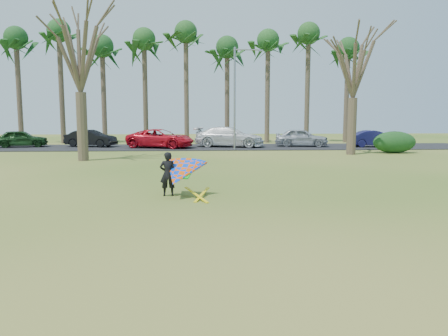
{
  "coord_description": "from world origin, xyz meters",
  "views": [
    {
      "loc": [
        -0.84,
        -12.42,
        2.91
      ],
      "look_at": [
        0.0,
        2.0,
        1.1
      ],
      "focal_mm": 35.0,
      "sensor_mm": 36.0,
      "label": 1
    }
  ],
  "objects": [
    {
      "name": "parking_strip",
      "position": [
        0.0,
        25.0,
        0.03
      ],
      "size": [
        46.0,
        7.0,
        0.06
      ],
      "primitive_type": "cube",
      "color": "black",
      "rests_on": "ground"
    },
    {
      "name": "bare_tree_left",
      "position": [
        -8.0,
        15.0,
        6.92
      ],
      "size": [
        6.6,
        6.6,
        9.7
      ],
      "color": "#4C3F2E",
      "rests_on": "ground"
    },
    {
      "name": "palm_9",
      "position": [
        14.0,
        31.0,
        9.17
      ],
      "size": [
        4.84,
        4.84,
        10.84
      ],
      "color": "#4E412F",
      "rests_on": "ground"
    },
    {
      "name": "palm_4",
      "position": [
        -6.0,
        31.0,
        9.85
      ],
      "size": [
        4.84,
        4.84,
        11.54
      ],
      "color": "#4D3F2E",
      "rests_on": "ground"
    },
    {
      "name": "palm_1",
      "position": [
        -18.0,
        31.0,
        9.85
      ],
      "size": [
        4.84,
        4.84,
        11.54
      ],
      "color": "brown",
      "rests_on": "ground"
    },
    {
      "name": "car_3",
      "position": [
        1.81,
        24.94,
        0.92
      ],
      "size": [
        6.33,
        3.86,
        1.72
      ],
      "primitive_type": "imported",
      "rotation": [
        0.0,
        0.0,
        1.31
      ],
      "color": "white",
      "rests_on": "parking_strip"
    },
    {
      "name": "car_2",
      "position": [
        -4.0,
        24.24,
        0.84
      ],
      "size": [
        6.13,
        4.31,
        1.55
      ],
      "primitive_type": "imported",
      "rotation": [
        0.0,
        0.0,
        1.23
      ],
      "color": "red",
      "rests_on": "parking_strip"
    },
    {
      "name": "ground",
      "position": [
        0.0,
        0.0,
        0.0
      ],
      "size": [
        100.0,
        100.0,
        0.0
      ],
      "primitive_type": "plane",
      "color": "#285813",
      "rests_on": "ground"
    },
    {
      "name": "palm_7",
      "position": [
        6.0,
        31.0,
        9.85
      ],
      "size": [
        4.84,
        4.84,
        11.54
      ],
      "color": "#4D3C2E",
      "rests_on": "ground"
    },
    {
      "name": "bare_tree_right",
      "position": [
        10.0,
        18.0,
        6.57
      ],
      "size": [
        6.27,
        6.27,
        9.21
      ],
      "color": "#4D3C2E",
      "rests_on": "ground"
    },
    {
      "name": "palm_2",
      "position": [
        -14.0,
        31.0,
        10.52
      ],
      "size": [
        4.84,
        4.84,
        12.24
      ],
      "color": "#453629",
      "rests_on": "ground"
    },
    {
      "name": "streetlight",
      "position": [
        2.16,
        22.0,
        4.46
      ],
      "size": [
        2.28,
        0.18,
        8.0
      ],
      "color": "gray",
      "rests_on": "ground"
    },
    {
      "name": "kite_flyer",
      "position": [
        -1.53,
        2.72,
        0.84
      ],
      "size": [
        2.13,
        2.39,
        2.02
      ],
      "color": "black",
      "rests_on": "ground"
    },
    {
      "name": "car_5",
      "position": [
        14.22,
        24.11,
        0.76
      ],
      "size": [
        4.35,
        1.74,
        1.41
      ],
      "primitive_type": "imported",
      "rotation": [
        0.0,
        0.0,
        1.51
      ],
      "color": "#1A1A4F",
      "rests_on": "parking_strip"
    },
    {
      "name": "palm_8",
      "position": [
        10.0,
        31.0,
        10.52
      ],
      "size": [
        4.84,
        4.84,
        12.24
      ],
      "color": "#493B2C",
      "rests_on": "ground"
    },
    {
      "name": "car_1",
      "position": [
        -10.1,
        25.73,
        0.78
      ],
      "size": [
        4.62,
        2.66,
        1.44
      ],
      "primitive_type": "imported",
      "rotation": [
        0.0,
        0.0,
        1.29
      ],
      "color": "black",
      "rests_on": "parking_strip"
    },
    {
      "name": "car_4",
      "position": [
        8.11,
        25.08,
        0.83
      ],
      "size": [
        4.85,
        2.9,
        1.54
      ],
      "primitive_type": "imported",
      "rotation": [
        0.0,
        0.0,
        1.32
      ],
      "color": "#9DA2AA",
      "rests_on": "parking_strip"
    },
    {
      "name": "palm_6",
      "position": [
        2.0,
        31.0,
        9.17
      ],
      "size": [
        4.84,
        4.84,
        10.84
      ],
      "color": "#4B3A2D",
      "rests_on": "ground"
    },
    {
      "name": "palm_3",
      "position": [
        -10.0,
        31.0,
        9.17
      ],
      "size": [
        4.84,
        4.84,
        10.84
      ],
      "color": "#46362A",
      "rests_on": "ground"
    },
    {
      "name": "palm_5",
      "position": [
        -2.0,
        31.0,
        10.52
      ],
      "size": [
        4.84,
        4.84,
        12.24
      ],
      "color": "brown",
      "rests_on": "ground"
    },
    {
      "name": "car_0",
      "position": [
        -15.95,
        25.69,
        0.78
      ],
      "size": [
        4.53,
        2.62,
        1.45
      ],
      "primitive_type": "imported",
      "rotation": [
        0.0,
        0.0,
        1.8
      ],
      "color": "#163816",
      "rests_on": "parking_strip"
    },
    {
      "name": "hedge_near",
      "position": [
        13.58,
        18.93,
        0.8
      ],
      "size": [
        3.22,
        1.46,
        1.61
      ],
      "primitive_type": "ellipsoid",
      "color": "#163E18",
      "rests_on": "ground"
    }
  ]
}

